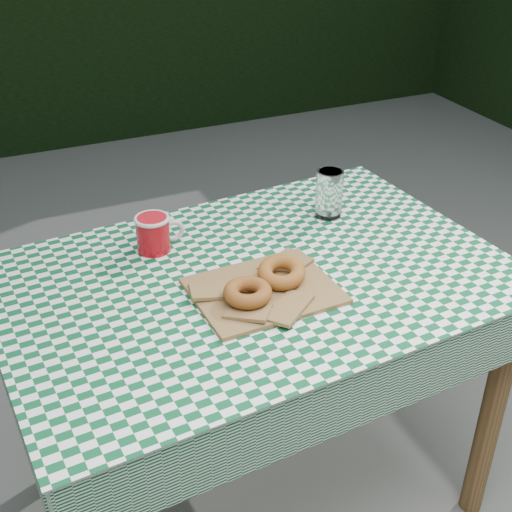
{
  "coord_description": "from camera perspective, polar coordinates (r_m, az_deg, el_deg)",
  "views": [
    {
      "loc": [
        -0.46,
        -1.28,
        1.61
      ],
      "look_at": [
        0.1,
        -0.02,
        0.79
      ],
      "focal_mm": 47.81,
      "sensor_mm": 36.0,
      "label": 1
    }
  ],
  "objects": [
    {
      "name": "drinking_glass",
      "position": [
        1.83,
        6.14,
        5.22
      ],
      "size": [
        0.08,
        0.08,
        0.13
      ],
      "primitive_type": "cylinder",
      "rotation": [
        0.0,
        0.0,
        -0.06
      ],
      "color": "white",
      "rests_on": "tablecloth"
    },
    {
      "name": "paper_bag",
      "position": [
        1.52,
        0.66,
        -2.82
      ],
      "size": [
        0.32,
        0.26,
        0.02
      ],
      "primitive_type": "cube",
      "rotation": [
        0.0,
        0.0,
        0.04
      ],
      "color": "olive",
      "rests_on": "tablecloth"
    },
    {
      "name": "bagel_front",
      "position": [
        1.46,
        -0.71,
        -3.07
      ],
      "size": [
        0.12,
        0.12,
        0.03
      ],
      "primitive_type": "torus",
      "rotation": [
        0.0,
        0.0,
        0.17
      ],
      "color": "brown",
      "rests_on": "paper_bag"
    },
    {
      "name": "ground",
      "position": [
        2.1,
        -2.87,
        -18.95
      ],
      "size": [
        60.0,
        60.0,
        0.0
      ],
      "primitive_type": "plane",
      "color": "#575752",
      "rests_on": "ground"
    },
    {
      "name": "tablecloth",
      "position": [
        1.59,
        -0.03,
        -1.64
      ],
      "size": [
        1.24,
        0.88,
        0.01
      ],
      "primitive_type": "cube",
      "rotation": [
        0.0,
        0.0,
        0.08
      ],
      "color": "#0B4B27",
      "rests_on": "table"
    },
    {
      "name": "bagel_back",
      "position": [
        1.53,
        2.14,
        -1.37
      ],
      "size": [
        0.15,
        0.15,
        0.03
      ],
      "primitive_type": "torus",
      "rotation": [
        0.0,
        0.0,
        -0.54
      ],
      "color": "#A05121",
      "rests_on": "paper_bag"
    },
    {
      "name": "table",
      "position": [
        1.82,
        -0.03,
        -11.71
      ],
      "size": [
        1.21,
        0.86,
        0.75
      ],
      "primitive_type": "cube",
      "rotation": [
        0.0,
        0.0,
        0.08
      ],
      "color": "brown",
      "rests_on": "ground"
    },
    {
      "name": "coffee_mug",
      "position": [
        1.68,
        -8.61,
        1.84
      ],
      "size": [
        0.17,
        0.17,
        0.09
      ],
      "primitive_type": null,
      "rotation": [
        0.0,
        0.0,
        -0.07
      ],
      "color": "#AB0B13",
      "rests_on": "tablecloth"
    }
  ]
}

